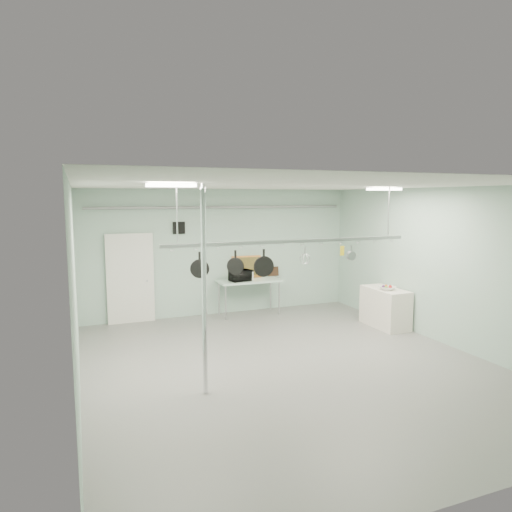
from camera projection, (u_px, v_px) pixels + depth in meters
name	position (u px, v px, depth m)	size (l,w,h in m)	color
floor	(288.00, 365.00, 8.20)	(8.00, 8.00, 0.00)	gray
ceiling	(290.00, 186.00, 7.79)	(7.00, 8.00, 0.02)	silver
back_wall	(222.00, 252.00, 11.68)	(7.00, 0.02, 3.20)	#A0C0B3
right_wall	(444.00, 266.00, 9.27)	(0.02, 8.00, 3.20)	#A0C0B3
door	(130.00, 279.00, 10.87)	(1.10, 0.10, 2.20)	silver
wall_vent	(179.00, 228.00, 11.18)	(0.30, 0.04, 0.30)	black
conduit_pipe	(222.00, 207.00, 11.45)	(0.07, 0.07, 6.60)	gray
chrome_pole	(204.00, 291.00, 6.83)	(0.08, 0.08, 3.20)	silver
prep_table	(249.00, 283.00, 11.64)	(1.60, 0.70, 0.91)	silver
side_cabinet	(385.00, 308.00, 10.58)	(0.60, 1.20, 0.90)	white
pot_rack	(292.00, 240.00, 8.27)	(4.80, 0.06, 1.00)	#B7B7BC
light_panel_left	(171.00, 185.00, 6.26)	(0.65, 0.30, 0.05)	white
light_panel_right	(384.00, 189.00, 9.22)	(0.65, 0.30, 0.05)	white
microwave	(240.00, 275.00, 11.44)	(0.51, 0.34, 0.28)	black
coffee_canister	(250.00, 276.00, 11.58)	(0.18, 0.18, 0.22)	white
painting_large	(247.00, 267.00, 11.88)	(0.78, 0.05, 0.58)	#CA7A36
painting_small	(273.00, 271.00, 12.18)	(0.30, 0.04, 0.25)	black
fruit_bowl	(387.00, 288.00, 10.37)	(0.36, 0.36, 0.09)	white
skillet_left	(200.00, 265.00, 7.68)	(0.32, 0.06, 0.43)	black
skillet_mid	(235.00, 262.00, 7.91)	(0.30, 0.06, 0.41)	black
skillet_right	(264.00, 263.00, 8.11)	(0.37, 0.06, 0.50)	black
whisk	(305.00, 257.00, 8.40)	(0.20, 0.20, 0.35)	silver
grater	(342.00, 251.00, 8.68)	(0.08, 0.02, 0.20)	yellow
saucepan	(351.00, 253.00, 8.76)	(0.17, 0.09, 0.30)	#AAABAF
fruit_cluster	(387.00, 286.00, 10.36)	(0.24, 0.24, 0.09)	#A9130F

